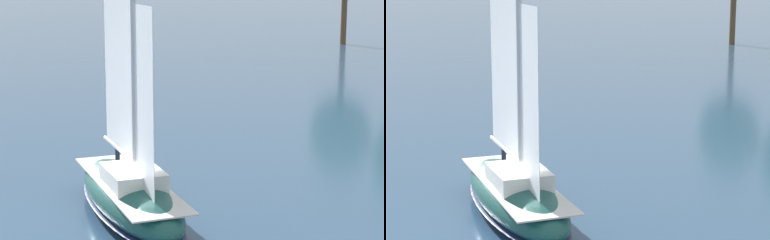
# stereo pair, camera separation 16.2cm
# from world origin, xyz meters

# --- Properties ---
(ground_plane) EXTENTS (400.00, 400.00, 0.00)m
(ground_plane) POSITION_xyz_m (0.00, 0.00, 0.00)
(ground_plane) COLOR #2D4C6B
(sailboat_main) EXTENTS (10.70, 5.37, 14.16)m
(sailboat_main) POSITION_xyz_m (0.01, -0.00, 1.11)
(sailboat_main) COLOR #194C47
(sailboat_main) RESTS_ON ground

